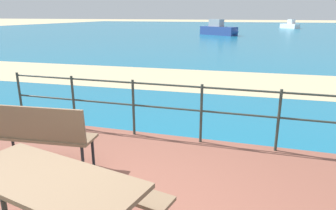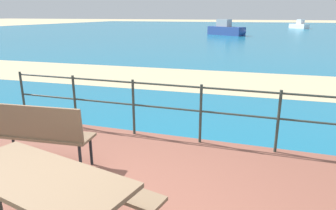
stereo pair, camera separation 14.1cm
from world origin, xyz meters
name	(u,v)px [view 1 (the left image)]	position (x,y,z in m)	size (l,w,h in m)	color
sea_water	(249,31)	(0.00, 40.00, 0.01)	(90.00, 90.00, 0.01)	#196B8E
beach_strip	(212,80)	(0.00, 7.63, 0.01)	(54.00, 3.58, 0.01)	tan
picnic_table	(51,200)	(-0.12, -0.38, 0.65)	(1.84, 1.71, 0.80)	#7A6047
park_bench	(39,132)	(-1.28, 0.94, 0.61)	(1.43, 0.54, 0.93)	#7A6047
railing_fence	(166,103)	(0.00, 2.47, 0.67)	(5.94, 0.04, 0.98)	#2D3833
boat_near	(289,25)	(5.54, 48.85, 0.44)	(2.85, 3.66, 1.33)	silver
boat_mid	(219,30)	(-2.71, 30.21, 0.56)	(4.42, 3.30, 1.58)	#2D478C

